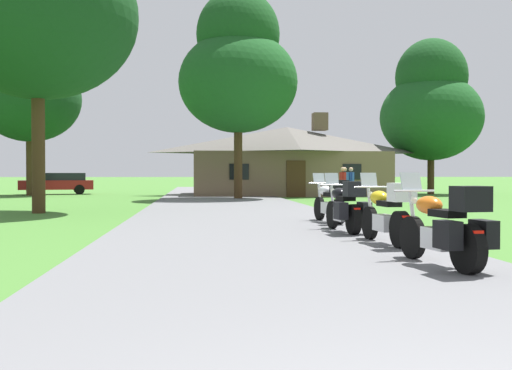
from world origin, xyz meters
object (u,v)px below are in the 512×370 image
at_px(motorcycle_orange_nearest_to_camera, 448,228).
at_px(tree_left_far, 29,86).
at_px(bystander_red_shirt_by_tree, 343,182).
at_px(parked_red_suv_far_left, 57,182).
at_px(motorcycle_yellow_second_in_row, 387,213).
at_px(tree_right_of_lodge, 431,105).
at_px(motorcycle_black_third_in_row, 346,207).
at_px(bystander_blue_shirt_beside_signpost, 345,182).
at_px(bystander_blue_shirt_near_lodge, 351,182).
at_px(motorcycle_white_farthest_in_row, 331,201).
at_px(tree_by_lodge_front, 238,68).

relative_size(motorcycle_orange_nearest_to_camera, tree_left_far, 0.19).
xyz_separation_m(bystander_red_shirt_by_tree, parked_red_suv_far_left, (-16.11, 11.89, -0.15)).
bearing_deg(motorcycle_orange_nearest_to_camera, motorcycle_yellow_second_in_row, 80.47).
relative_size(motorcycle_yellow_second_in_row, tree_right_of_lodge, 0.21).
bearing_deg(motorcycle_black_third_in_row, motorcycle_yellow_second_in_row, -90.10).
bearing_deg(bystander_blue_shirt_beside_signpost, bystander_blue_shirt_near_lodge, 1.23).
relative_size(motorcycle_yellow_second_in_row, bystander_blue_shirt_near_lodge, 1.25).
xyz_separation_m(motorcycle_orange_nearest_to_camera, motorcycle_yellow_second_in_row, (0.06, 2.79, 0.01)).
height_order(bystander_blue_shirt_near_lodge, bystander_blue_shirt_beside_signpost, same).
distance_m(tree_left_far, parked_red_suv_far_left, 6.42).
bearing_deg(motorcycle_white_farthest_in_row, tree_left_far, 113.14).
bearing_deg(bystander_red_shirt_by_tree, bystander_blue_shirt_beside_signpost, 146.34).
xyz_separation_m(bystander_red_shirt_by_tree, tree_right_of_lodge, (8.23, 9.66, 4.89)).
bearing_deg(tree_right_of_lodge, bystander_blue_shirt_near_lodge, -130.27).
xyz_separation_m(bystander_blue_shirt_beside_signpost, parked_red_suv_far_left, (-16.29, 11.53, -0.15)).
xyz_separation_m(motorcycle_yellow_second_in_row, bystander_blue_shirt_near_lodge, (4.15, 18.72, 0.31)).
relative_size(bystander_blue_shirt_beside_signpost, parked_red_suv_far_left, 0.34).
xyz_separation_m(tree_by_lodge_front, tree_left_far, (-12.38, 6.87, -0.14)).
height_order(motorcycle_black_third_in_row, bystander_red_shirt_by_tree, bystander_red_shirt_by_tree).
distance_m(motorcycle_orange_nearest_to_camera, parked_red_suv_far_left, 35.08).
distance_m(bystander_blue_shirt_beside_signpost, tree_by_lodge_front, 8.17).
bearing_deg(tree_left_far, motorcycle_orange_nearest_to_camera, -66.02).
bearing_deg(motorcycle_white_farthest_in_row, bystander_blue_shirt_near_lodge, 65.63).
xyz_separation_m(motorcycle_yellow_second_in_row, parked_red_suv_far_left, (-12.53, 30.00, 0.16)).
relative_size(motorcycle_yellow_second_in_row, tree_by_lodge_front, 0.19).
bearing_deg(tree_right_of_lodge, bystander_red_shirt_by_tree, -130.44).
bearing_deg(motorcycle_yellow_second_in_row, bystander_blue_shirt_near_lodge, 72.59).
bearing_deg(bystander_red_shirt_by_tree, motorcycle_orange_nearest_to_camera, -16.62).
distance_m(bystander_blue_shirt_beside_signpost, tree_left_far, 20.61).
relative_size(motorcycle_orange_nearest_to_camera, motorcycle_yellow_second_in_row, 1.00).
height_order(bystander_red_shirt_by_tree, parked_red_suv_far_left, bystander_red_shirt_by_tree).
relative_size(bystander_blue_shirt_beside_signpost, tree_left_far, 0.15).
bearing_deg(bystander_red_shirt_by_tree, motorcycle_white_farthest_in_row, -21.72).
xyz_separation_m(motorcycle_yellow_second_in_row, tree_right_of_lodge, (11.81, 27.77, 5.21)).
height_order(bystander_blue_shirt_beside_signpost, tree_right_of_lodge, tree_right_of_lodge).
distance_m(bystander_blue_shirt_near_lodge, tree_right_of_lodge, 12.83).
bearing_deg(tree_right_of_lodge, motorcycle_white_farthest_in_row, -117.25).
xyz_separation_m(bystander_red_shirt_by_tree, tree_by_lodge_front, (-4.87, 2.84, 5.91)).
distance_m(bystander_red_shirt_by_tree, parked_red_suv_far_left, 20.02).
relative_size(tree_by_lodge_front, tree_left_far, 1.01).
distance_m(bystander_red_shirt_by_tree, tree_right_of_lodge, 13.60).
relative_size(motorcycle_black_third_in_row, bystander_red_shirt_by_tree, 1.25).
bearing_deg(bystander_blue_shirt_near_lodge, parked_red_suv_far_left, -127.98).
bearing_deg(bystander_blue_shirt_beside_signpost, parked_red_suv_far_left, 112.72).
bearing_deg(motorcycle_white_farthest_in_row, tree_by_lodge_front, 86.99).
height_order(motorcycle_white_farthest_in_row, tree_by_lodge_front, tree_by_lodge_front).
bearing_deg(tree_right_of_lodge, motorcycle_yellow_second_in_row, -113.05).
height_order(tree_by_lodge_front, tree_left_far, tree_by_lodge_front).
bearing_deg(tree_left_far, bystander_red_shirt_by_tree, -29.37).
bearing_deg(parked_red_suv_far_left, bystander_blue_shirt_near_lodge, -136.92).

